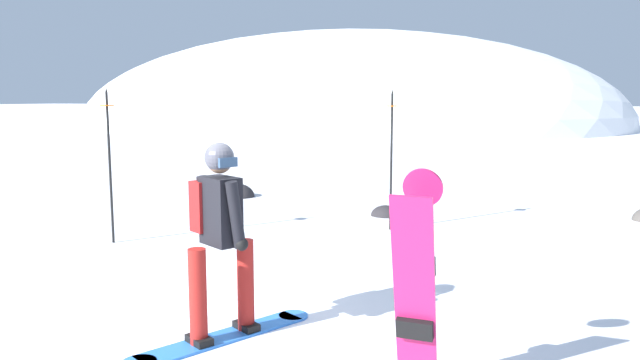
% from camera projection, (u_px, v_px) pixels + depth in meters
% --- Properties ---
extents(ground_plane, '(300.00, 300.00, 0.00)m').
position_uv_depth(ground_plane, '(193.00, 326.00, 5.54)').
color(ground_plane, white).
extents(ridge_peak_main, '(39.90, 35.91, 13.81)m').
position_uv_depth(ridge_peak_main, '(347.00, 125.00, 46.00)').
color(ridge_peak_main, white).
rests_on(ridge_peak_main, ground).
extents(ridge_peak_far, '(25.75, 23.17, 10.66)m').
position_uv_depth(ridge_peak_far, '(237.00, 116.00, 68.79)').
color(ridge_peak_far, white).
rests_on(ridge_peak_far, ground).
extents(snowboarder_main, '(1.01, 1.66, 1.71)m').
position_uv_depth(snowboarder_main, '(219.00, 235.00, 5.14)').
color(snowboarder_main, blue).
rests_on(snowboarder_main, ground).
extents(spare_snowboard, '(0.28, 0.44, 1.61)m').
position_uv_depth(spare_snowboard, '(416.00, 286.00, 4.08)').
color(spare_snowboard, '#D11E5B').
rests_on(spare_snowboard, ground).
extents(piste_marker_near, '(0.20, 0.20, 2.24)m').
position_uv_depth(piste_marker_near, '(109.00, 156.00, 8.54)').
color(piste_marker_near, black).
rests_on(piste_marker_near, ground).
extents(piste_marker_far, '(0.20, 0.20, 2.22)m').
position_uv_depth(piste_marker_far, '(391.00, 151.00, 9.40)').
color(piste_marker_far, black).
rests_on(piste_marker_far, ground).
extents(rock_mid, '(0.54, 0.46, 0.38)m').
position_uv_depth(rock_mid, '(386.00, 216.00, 10.67)').
color(rock_mid, '#282628').
rests_on(rock_mid, ground).
extents(rock_small, '(0.79, 0.67, 0.55)m').
position_uv_depth(rock_small, '(236.00, 196.00, 12.76)').
color(rock_small, '#282628').
rests_on(rock_small, ground).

